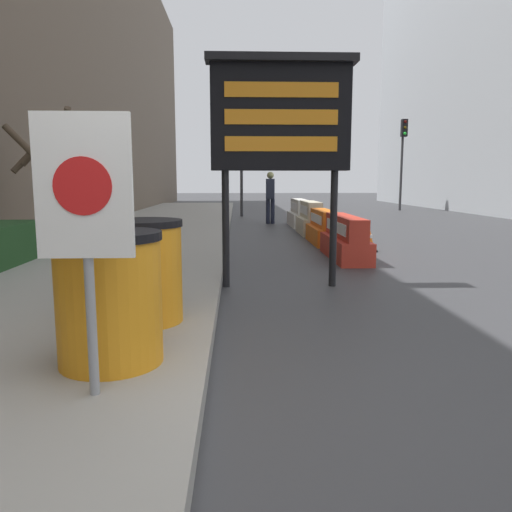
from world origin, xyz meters
TOP-DOWN VIEW (x-y plane):
  - ground_plane at (0.00, 0.00)m, footprint 120.00×120.00m
  - bare_tree at (-3.35, 6.77)m, footprint 1.25×1.24m
  - barrel_drum_foreground at (-0.70, 0.77)m, footprint 0.77×0.77m
  - barrel_drum_middle at (-0.67, 1.85)m, footprint 0.77×0.77m
  - warning_sign at (-0.67, 0.21)m, footprint 0.56×0.08m
  - message_board at (0.81, 4.12)m, footprint 1.99×0.36m
  - jersey_barrier_red_striped at (2.28, 6.62)m, footprint 0.59×2.19m
  - jersey_barrier_orange_near at (2.28, 8.99)m, footprint 0.60×1.90m
  - jersey_barrier_cream at (2.28, 11.10)m, footprint 0.64×1.73m
  - jersey_barrier_white at (2.28, 13.54)m, footprint 0.62×2.14m
  - traffic_cone_near at (2.99, 7.57)m, footprint 0.31×0.31m
  - traffic_light_near_curb at (0.43, 18.23)m, footprint 0.28×0.45m
  - traffic_light_far_side at (8.49, 22.22)m, footprint 0.28×0.45m
  - pedestrian_worker at (1.39, 14.58)m, footprint 0.33×0.50m

SIDE VIEW (x-z plane):
  - ground_plane at x=0.00m, z-range 0.00..0.00m
  - traffic_cone_near at x=2.99m, z-range -0.01..0.55m
  - jersey_barrier_orange_near at x=2.28m, z-range -0.05..0.75m
  - jersey_barrier_red_striped at x=2.28m, z-range -0.05..0.77m
  - jersey_barrier_white at x=2.28m, z-range -0.05..0.83m
  - jersey_barrier_cream at x=2.28m, z-range -0.05..0.85m
  - barrel_drum_foreground at x=-0.70m, z-range 0.17..1.12m
  - barrel_drum_middle at x=-0.67m, z-range 0.17..1.12m
  - pedestrian_worker at x=1.39m, z-range 0.16..1.95m
  - warning_sign at x=-0.67m, z-range 0.47..2.17m
  - bare_tree at x=-3.35m, z-range 0.16..2.82m
  - message_board at x=0.81m, z-range 0.76..3.86m
  - traffic_light_near_curb at x=0.43m, z-range 0.88..4.79m
  - traffic_light_far_side at x=8.49m, z-range 0.98..5.47m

